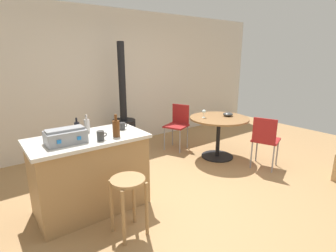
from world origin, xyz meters
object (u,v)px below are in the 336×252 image
at_px(dining_table, 219,127).
at_px(cup_0, 101,136).
at_px(wood_stove, 124,126).
at_px(bottle_1, 87,125).
at_px(cup_1, 122,126).
at_px(wooden_stool, 128,193).
at_px(folding_chair_near, 265,138).
at_px(folding_chair_far, 178,123).
at_px(toolbox, 65,136).
at_px(bottle_2, 77,127).
at_px(bottle_0, 116,128).
at_px(serving_bowl, 228,114).
at_px(wine_glass, 204,112).
at_px(kitchen_island, 90,173).

distance_m(dining_table, cup_0, 2.46).
bearing_deg(wood_stove, bottle_1, -131.59).
bearing_deg(cup_0, cup_1, 32.52).
xyz_separation_m(wooden_stool, cup_0, (-0.05, 0.49, 0.49)).
xyz_separation_m(folding_chair_near, folding_chair_far, (-0.51, 1.61, 0.00)).
bearing_deg(folding_chair_far, wood_stove, 150.99).
relative_size(folding_chair_far, cup_1, 7.97).
relative_size(dining_table, toolbox, 2.59).
relative_size(wooden_stool, folding_chair_near, 0.71).
bearing_deg(cup_1, bottle_2, 161.20).
distance_m(bottle_0, cup_1, 0.30).
bearing_deg(toolbox, wooden_stool, -58.70).
bearing_deg(cup_1, serving_bowl, 4.09).
xyz_separation_m(toolbox, bottle_0, (0.53, -0.12, 0.02)).
relative_size(wooden_stool, folding_chair_far, 0.71).
xyz_separation_m(dining_table, cup_1, (-2.00, -0.18, 0.38)).
height_order(bottle_1, serving_bowl, bottle_1).
distance_m(dining_table, wine_glass, 0.39).
bearing_deg(serving_bowl, wine_glass, 157.68).
height_order(dining_table, toolbox, toolbox).
bearing_deg(folding_chair_far, dining_table, -70.90).
relative_size(bottle_1, cup_1, 1.96).
bearing_deg(cup_0, dining_table, 10.16).
xyz_separation_m(wooden_stool, bottle_2, (-0.17, 0.92, 0.51)).
distance_m(kitchen_island, dining_table, 2.48).
height_order(toolbox, cup_1, toolbox).
bearing_deg(toolbox, wood_stove, 46.63).
bearing_deg(toolbox, wine_glass, 10.07).
distance_m(kitchen_island, bottle_0, 0.65).
height_order(folding_chair_near, folding_chair_far, folding_chair_far).
relative_size(wood_stove, wine_glass, 14.37).
height_order(folding_chair_near, wine_glass, wine_glass).
height_order(wooden_stool, serving_bowl, serving_bowl).
height_order(bottle_2, cup_0, bottle_2).
bearing_deg(wood_stove, cup_0, -124.12).
relative_size(kitchen_island, toolbox, 3.25).
distance_m(cup_0, serving_bowl, 2.64).
height_order(folding_chair_near, bottle_0, bottle_0).
xyz_separation_m(dining_table, bottle_0, (-2.19, -0.40, 0.44)).
distance_m(dining_table, serving_bowl, 0.30).
relative_size(kitchen_island, dining_table, 1.25).
relative_size(bottle_1, serving_bowl, 1.20).
distance_m(wood_stove, wine_glass, 1.57).
distance_m(folding_chair_far, bottle_0, 2.32).
relative_size(folding_chair_near, bottle_1, 4.06).
xyz_separation_m(toolbox, serving_bowl, (2.93, 0.27, -0.20)).
height_order(dining_table, cup_1, cup_1).
distance_m(dining_table, folding_chair_far, 0.87).
xyz_separation_m(dining_table, toolbox, (-2.73, -0.28, 0.41)).
xyz_separation_m(wood_stove, cup_1, (-0.79, -1.50, 0.46)).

